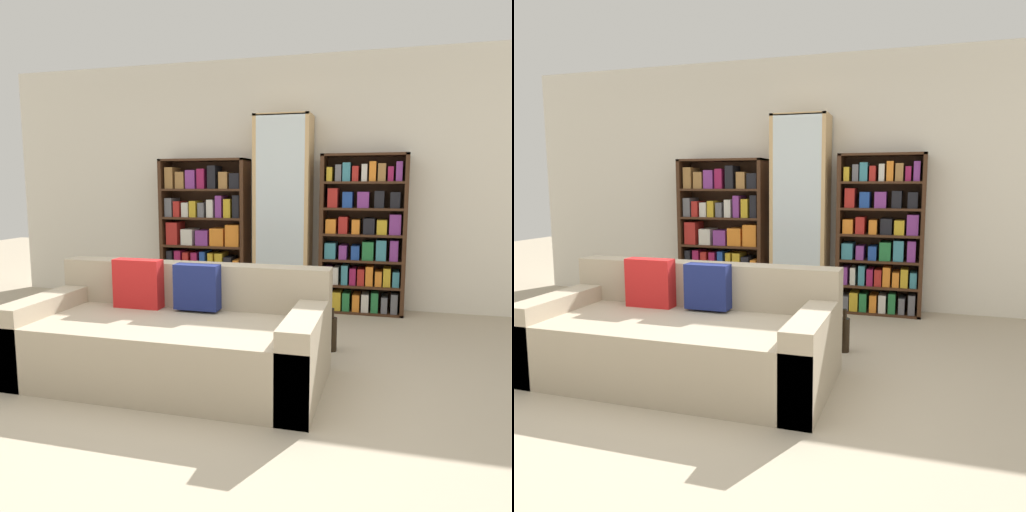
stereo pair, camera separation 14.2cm
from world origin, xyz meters
TOP-DOWN VIEW (x-y plane):
  - ground_plane at (0.00, 0.00)m, footprint 16.00×16.00m
  - wall_back at (0.00, 2.76)m, footprint 6.74×0.06m
  - couch at (-0.26, 0.36)m, footprint 2.07×0.99m
  - bookshelf_left at (-0.85, 2.56)m, footprint 0.99×0.32m
  - display_cabinet at (0.05, 2.54)m, footprint 0.59×0.36m
  - bookshelf_right at (0.89, 2.56)m, footprint 0.87×0.32m
  - wine_bottle at (0.74, 1.21)m, footprint 0.08×0.08m

SIDE VIEW (x-z plane):
  - ground_plane at x=0.00m, z-range 0.00..0.00m
  - wine_bottle at x=0.74m, z-range -0.03..0.32m
  - couch at x=-0.26m, z-range -0.12..0.67m
  - bookshelf_left at x=-0.85m, z-range -0.02..1.60m
  - bookshelf_right at x=0.89m, z-range -0.04..1.61m
  - display_cabinet at x=0.05m, z-range 0.00..2.06m
  - wall_back at x=0.00m, z-range 0.00..2.70m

